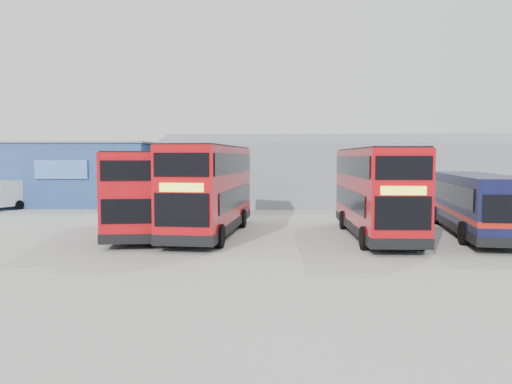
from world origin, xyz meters
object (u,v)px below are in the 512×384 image
(double_decker_left, at_px, (141,193))
(double_decker_centre, at_px, (210,191))
(office_block, at_px, (82,173))
(single_decker_blue, at_px, (475,205))
(double_decker_right, at_px, (375,193))
(maintenance_shed, at_px, (344,172))

(double_decker_left, distance_m, double_decker_centre, 3.60)
(double_decker_centre, bearing_deg, office_block, 134.20)
(double_decker_left, bearing_deg, office_block, -67.95)
(double_decker_centre, bearing_deg, single_decker_blue, 6.79)
(office_block, xyz_separation_m, double_decker_right, (20.66, -16.57, -0.42))
(maintenance_shed, height_order, single_decker_blue, maintenance_shed)
(double_decker_left, bearing_deg, single_decker_blue, 172.27)
(office_block, xyz_separation_m, maintenance_shed, (22.00, 2.01, 0.02))
(double_decker_left, distance_m, single_decker_blue, 16.90)
(maintenance_shed, height_order, double_decker_centre, maintenance_shed)
(office_block, relative_size, maintenance_shed, 0.40)
(office_block, relative_size, double_decker_centre, 1.14)
(single_decker_blue, bearing_deg, double_decker_centre, 9.33)
(double_decker_right, xyz_separation_m, single_decker_blue, (5.16, 0.73, -0.65))
(office_block, distance_m, double_decker_centre, 20.31)
(office_block, distance_m, maintenance_shed, 22.09)
(maintenance_shed, xyz_separation_m, double_decker_right, (-1.34, -18.58, -0.44))
(office_block, relative_size, double_decker_left, 1.22)
(double_decker_left, relative_size, double_decker_right, 0.98)
(double_decker_left, relative_size, single_decker_blue, 0.88)
(double_decker_left, height_order, double_decker_right, double_decker_right)
(maintenance_shed, relative_size, double_decker_centre, 2.83)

